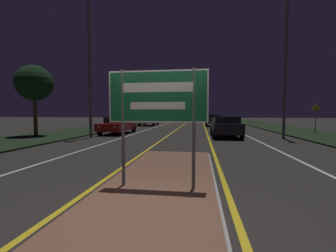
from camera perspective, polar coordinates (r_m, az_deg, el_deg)
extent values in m
plane|color=#282623|center=(3.72, -6.46, -22.39)|extent=(160.00, 160.00, 0.00)
cube|color=#999993|center=(4.83, -2.61, -15.88)|extent=(2.46, 8.55, 0.05)
cube|color=brown|center=(4.83, -2.61, -15.60)|extent=(2.34, 8.43, 0.10)
cube|color=black|center=(25.49, -15.86, -0.39)|extent=(5.00, 100.00, 0.08)
cube|color=black|center=(24.85, 28.46, -0.76)|extent=(5.00, 100.00, 0.08)
cube|color=gold|center=(28.38, 3.51, 0.01)|extent=(0.12, 70.00, 0.01)
cube|color=gold|center=(28.30, 9.25, -0.04)|extent=(0.12, 70.00, 0.01)
cube|color=silver|center=(28.74, -2.02, 0.06)|extent=(0.12, 70.00, 0.01)
cube|color=silver|center=(28.49, 14.85, -0.08)|extent=(0.12, 70.00, 0.01)
cube|color=silver|center=(29.41, -7.78, 0.10)|extent=(0.10, 70.00, 0.01)
cube|color=silver|center=(28.99, 20.75, -0.13)|extent=(0.10, 70.00, 0.01)
cylinder|color=#56565B|center=(4.77, -11.34, -0.09)|extent=(0.07, 0.07, 2.47)
cylinder|color=#56565B|center=(4.50, 6.56, -0.24)|extent=(0.07, 0.07, 2.47)
cube|color=#146033|center=(4.58, -2.67, 7.47)|extent=(2.04, 0.04, 1.05)
cube|color=white|center=(4.56, -2.73, 7.49)|extent=(2.04, 0.00, 1.05)
cube|color=#146033|center=(4.56, -2.73, 7.50)|extent=(1.97, 0.01, 0.99)
cube|color=white|center=(4.57, -2.75, 9.80)|extent=(1.43, 0.01, 0.19)
cube|color=white|center=(4.54, -2.73, 5.18)|extent=(1.12, 0.01, 0.15)
cylinder|color=#56565B|center=(15.97, -19.34, 15.79)|extent=(0.18, 0.18, 10.25)
cylinder|color=#56565B|center=(39.69, -2.41, 7.15)|extent=(0.18, 0.18, 8.61)
sphere|color=#F9EAC6|center=(40.24, -2.43, 13.54)|extent=(0.61, 0.61, 0.61)
cylinder|color=#56565B|center=(16.41, 27.74, 14.87)|extent=(0.18, 0.18, 10.03)
cube|color=black|center=(15.68, 14.40, -0.36)|extent=(1.77, 4.20, 0.66)
cube|color=black|center=(15.40, 14.53, 1.59)|extent=(1.56, 2.18, 0.42)
sphere|color=red|center=(13.55, 13.05, -0.55)|extent=(0.14, 0.14, 0.14)
sphere|color=red|center=(13.69, 17.64, -0.58)|extent=(0.14, 0.14, 0.14)
cylinder|color=black|center=(16.93, 11.05, -1.19)|extent=(0.22, 0.63, 0.63)
cylinder|color=black|center=(17.10, 16.73, -1.22)|extent=(0.22, 0.63, 0.63)
cylinder|color=black|center=(14.34, 11.58, -1.99)|extent=(0.22, 0.63, 0.63)
cylinder|color=black|center=(14.54, 18.26, -2.02)|extent=(0.22, 0.63, 0.63)
cube|color=#4C514C|center=(28.39, 11.34, 1.34)|extent=(1.71, 4.03, 0.68)
cube|color=black|center=(28.13, 11.38, 2.43)|extent=(1.50, 2.10, 0.41)
sphere|color=red|center=(26.36, 10.44, 1.39)|extent=(0.14, 0.14, 0.14)
sphere|color=red|center=(26.43, 12.73, 1.37)|extent=(0.14, 0.14, 0.14)
cylinder|color=black|center=(29.61, 9.63, 0.78)|extent=(0.22, 0.70, 0.70)
cylinder|color=black|center=(29.70, 12.77, 0.75)|extent=(0.22, 0.70, 0.70)
cylinder|color=black|center=(27.12, 9.76, 0.55)|extent=(0.22, 0.70, 0.70)
cylinder|color=black|center=(27.21, 13.19, 0.52)|extent=(0.22, 0.70, 0.70)
cube|color=maroon|center=(18.06, -12.60, -0.08)|extent=(1.83, 4.36, 0.56)
cube|color=black|center=(18.28, -12.33, 1.53)|extent=(1.61, 2.27, 0.43)
sphere|color=white|center=(16.29, -17.16, -0.25)|extent=(0.14, 0.14, 0.14)
sphere|color=white|center=(15.84, -13.45, -0.29)|extent=(0.14, 0.14, 0.14)
cylinder|color=black|center=(17.18, -16.92, -1.25)|extent=(0.22, 0.61, 0.61)
cylinder|color=black|center=(16.51, -11.40, -1.34)|extent=(0.22, 0.61, 0.61)
cylinder|color=black|center=(19.65, -13.59, -0.65)|extent=(0.22, 0.61, 0.61)
cylinder|color=black|center=(19.07, -8.69, -0.71)|extent=(0.22, 0.61, 0.61)
cube|color=#B7B7BC|center=(29.27, -4.93, 1.45)|extent=(1.89, 4.18, 0.67)
cube|color=black|center=(29.50, -4.82, 2.55)|extent=(1.66, 2.18, 0.45)
sphere|color=white|center=(27.40, -7.10, 1.49)|extent=(0.14, 0.14, 0.14)
sphere|color=white|center=(27.12, -4.72, 1.48)|extent=(0.14, 0.14, 0.14)
cylinder|color=black|center=(28.25, -7.30, 0.69)|extent=(0.22, 0.72, 0.72)
cylinder|color=black|center=(27.82, -3.72, 0.67)|extent=(0.22, 0.72, 0.72)
cylinder|color=black|center=(30.76, -6.02, 0.91)|extent=(0.22, 0.72, 0.72)
cylinder|color=black|center=(30.37, -2.71, 0.89)|extent=(0.22, 0.72, 0.72)
cube|color=silver|center=(43.35, 3.56, 1.94)|extent=(1.83, 4.63, 0.58)
cube|color=black|center=(43.62, 3.59, 2.64)|extent=(1.61, 2.41, 0.48)
sphere|color=white|center=(41.11, 2.51, 1.97)|extent=(0.14, 0.14, 0.14)
sphere|color=white|center=(41.01, 4.10, 1.96)|extent=(0.14, 0.14, 0.14)
cylinder|color=black|center=(42.01, 2.21, 1.50)|extent=(0.22, 0.65, 0.65)
cylinder|color=black|center=(41.86, 4.60, 1.49)|extent=(0.22, 0.65, 0.65)
cylinder|color=black|center=(44.86, 2.59, 1.61)|extent=(0.22, 0.65, 0.65)
cylinder|color=black|center=(44.73, 4.82, 1.60)|extent=(0.22, 0.65, 0.65)
cylinder|color=#56565B|center=(21.22, 33.35, 1.30)|extent=(0.06, 0.06, 2.00)
cube|color=yellow|center=(21.22, 33.43, 3.84)|extent=(0.60, 0.02, 0.60)
cylinder|color=#4C3823|center=(17.68, -30.66, 2.75)|extent=(0.24, 0.24, 3.02)
sphere|color=black|center=(17.80, -30.85, 9.35)|extent=(2.38, 2.38, 2.38)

